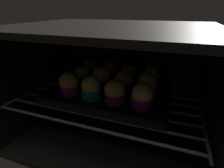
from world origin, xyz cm
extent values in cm
cube|color=black|center=(0.00, 22.00, -0.75)|extent=(59.00, 47.00, 1.50)
cube|color=black|center=(0.00, 22.00, 34.75)|extent=(59.00, 47.00, 1.50)
cube|color=black|center=(0.00, 44.75, 17.00)|extent=(59.00, 1.50, 34.00)
cube|color=black|center=(-28.75, 22.00, 17.00)|extent=(1.50, 47.00, 34.00)
cube|color=black|center=(28.75, 22.00, 17.00)|extent=(1.50, 47.00, 34.00)
cylinder|color=#4C494C|center=(0.00, 3.00, 13.60)|extent=(54.00, 0.80, 0.80)
cylinder|color=#4C494C|center=(0.00, 7.75, 13.60)|extent=(54.00, 0.80, 0.80)
cylinder|color=#4C494C|center=(0.00, 12.50, 13.60)|extent=(54.00, 0.80, 0.80)
cylinder|color=#4C494C|center=(0.00, 17.25, 13.60)|extent=(54.00, 0.80, 0.80)
cylinder|color=#4C494C|center=(0.00, 22.00, 13.60)|extent=(54.00, 0.80, 0.80)
cylinder|color=#4C494C|center=(0.00, 26.75, 13.60)|extent=(54.00, 0.80, 0.80)
cylinder|color=#4C494C|center=(0.00, 31.50, 13.60)|extent=(54.00, 0.80, 0.80)
cylinder|color=#4C494C|center=(0.00, 36.25, 13.60)|extent=(54.00, 0.80, 0.80)
cylinder|color=#4C494C|center=(0.00, 41.00, 13.60)|extent=(54.00, 0.80, 0.80)
cylinder|color=#4C494C|center=(-27.00, 22.00, 13.60)|extent=(0.80, 42.00, 0.80)
cylinder|color=#4C494C|center=(27.00, 22.00, 13.60)|extent=(0.80, 42.00, 0.80)
cube|color=black|center=(0.00, 21.89, 14.60)|extent=(36.93, 29.39, 1.20)
cube|color=black|center=(0.00, 7.60, 15.70)|extent=(36.93, 0.80, 1.00)
cube|color=black|center=(0.00, 36.18, 15.70)|extent=(36.93, 0.80, 1.00)
cube|color=black|center=(-18.07, 21.89, 15.70)|extent=(0.80, 29.39, 1.00)
cube|color=black|center=(18.07, 21.89, 15.70)|extent=(0.80, 29.39, 1.00)
cylinder|color=#7A238C|center=(-11.33, 14.54, 16.84)|extent=(5.62, 5.62, 3.28)
sphere|color=gold|center=(-11.33, 14.54, 19.18)|extent=(5.98, 5.98, 5.98)
sphere|color=#19511E|center=(-11.85, 14.41, 21.48)|extent=(2.18, 2.18, 2.18)
cylinder|color=#0C8C84|center=(-3.58, 13.96, 16.84)|extent=(5.62, 5.62, 3.28)
sphere|color=#DBBC60|center=(-3.58, 13.96, 19.44)|extent=(5.49, 5.49, 5.49)
sphere|color=#28702D|center=(-2.78, 14.15, 21.62)|extent=(2.38, 2.38, 2.38)
cylinder|color=#7A238C|center=(3.62, 14.21, 16.84)|extent=(5.62, 5.62, 3.28)
sphere|color=gold|center=(3.62, 14.21, 18.99)|extent=(5.88, 5.88, 5.88)
sphere|color=#28702D|center=(4.16, 14.21, 20.70)|extent=(2.31, 2.31, 2.31)
cylinder|color=#7A238C|center=(11.38, 14.09, 16.84)|extent=(5.62, 5.62, 3.28)
sphere|color=#E0CC7A|center=(11.38, 14.09, 19.25)|extent=(5.79, 5.79, 5.79)
sphere|color=#19511E|center=(11.40, 14.09, 20.86)|extent=(2.57, 2.57, 2.57)
cylinder|color=#1928B7|center=(-11.04, 21.89, 16.84)|extent=(5.62, 5.62, 3.28)
sphere|color=gold|center=(-11.04, 21.89, 19.23)|extent=(5.66, 5.66, 5.66)
sphere|color=#19511E|center=(-11.43, 21.29, 21.43)|extent=(2.35, 2.35, 2.35)
cylinder|color=#1928B7|center=(-3.73, 21.98, 16.84)|extent=(5.62, 5.62, 3.28)
sphere|color=#E0CC7A|center=(-3.73, 21.98, 19.63)|extent=(5.88, 5.88, 5.88)
sphere|color=#19511E|center=(-3.68, 20.87, 21.38)|extent=(1.83, 1.83, 1.83)
cylinder|color=#1928B7|center=(3.81, 22.14, 16.84)|extent=(5.62, 5.62, 3.28)
sphere|color=gold|center=(3.81, 22.14, 19.03)|extent=(5.93, 5.93, 5.93)
cylinder|color=red|center=(11.33, 21.68, 16.84)|extent=(5.62, 5.62, 3.28)
sphere|color=#DBBC60|center=(11.33, 21.68, 19.47)|extent=(5.63, 5.63, 5.63)
sphere|color=#28702D|center=(11.22, 22.01, 21.72)|extent=(1.92, 1.92, 1.92)
cylinder|color=red|center=(-11.68, 29.40, 16.84)|extent=(5.62, 5.62, 3.28)
sphere|color=gold|center=(-11.68, 29.40, 18.98)|extent=(5.86, 5.86, 5.86)
sphere|color=#19511E|center=(-10.79, 29.51, 20.95)|extent=(2.32, 2.32, 2.32)
cylinder|color=#1928B7|center=(-3.56, 29.06, 16.84)|extent=(5.62, 5.62, 3.28)
sphere|color=gold|center=(-3.56, 29.06, 19.21)|extent=(5.93, 5.93, 5.93)
sphere|color=#1E6023|center=(-2.58, 29.15, 21.48)|extent=(2.50, 2.50, 2.50)
cylinder|color=#1928B7|center=(3.41, 29.09, 16.84)|extent=(5.62, 5.62, 3.28)
sphere|color=gold|center=(3.41, 29.09, 19.54)|extent=(5.38, 5.38, 5.38)
sphere|color=#19511E|center=(2.85, 28.93, 21.08)|extent=(1.79, 1.79, 1.79)
cylinder|color=#7A238C|center=(11.28, 29.70, 16.84)|extent=(5.62, 5.62, 3.28)
sphere|color=#E0CC7A|center=(11.28, 29.70, 19.40)|extent=(5.35, 5.35, 5.35)
sphere|color=#28702D|center=(10.35, 29.15, 21.44)|extent=(2.45, 2.45, 2.45)
camera|label=1|loc=(17.95, -27.29, 39.77)|focal=28.10mm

